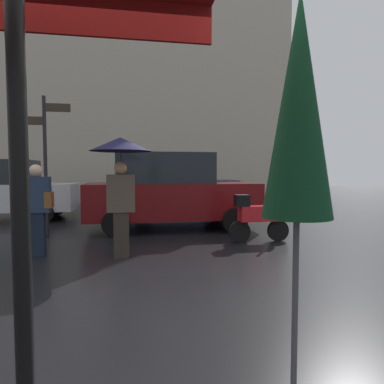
{
  "coord_description": "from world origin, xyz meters",
  "views": [
    {
      "loc": [
        0.26,
        -2.67,
        1.49
      ],
      "look_at": [
        1.73,
        5.48,
        0.99
      ],
      "focal_mm": 31.79,
      "sensor_mm": 36.0,
      "label": 1
    }
  ],
  "objects": [
    {
      "name": "ground_plane",
      "position": [
        0.0,
        0.0,
        0.0
      ],
      "size": [
        60.0,
        60.0,
        0.0
      ],
      "primitive_type": "plane",
      "color": "black"
    },
    {
      "name": "street_signpost",
      "position": [
        -1.61,
        5.39,
        1.91
      ],
      "size": [
        1.08,
        0.08,
        3.16
      ],
      "color": "black",
      "rests_on": "ground"
    },
    {
      "name": "parked_car_left",
      "position": [
        1.92,
        9.49,
        1.01
      ],
      "size": [
        4.06,
        1.86,
        2.03
      ],
      "rotation": [
        0.0,
        0.0,
        3.4
      ],
      "color": "#1E234C",
      "rests_on": "ground"
    },
    {
      "name": "pedestrian_with_bag",
      "position": [
        -1.36,
        3.65,
        0.92
      ],
      "size": [
        0.5,
        0.24,
        1.62
      ],
      "rotation": [
        0.0,
        0.0,
        4.32
      ],
      "color": "black",
      "rests_on": "ground"
    },
    {
      "name": "parked_scooter",
      "position": [
        2.88,
        4.1,
        0.55
      ],
      "size": [
        1.32,
        0.32,
        1.23
      ],
      "rotation": [
        0.0,
        0.0,
        0.37
      ],
      "color": "black",
      "rests_on": "ground"
    },
    {
      "name": "folded_patio_umbrella_near",
      "position": [
        1.19,
        -0.89,
        1.78
      ],
      "size": [
        0.42,
        0.42,
        2.5
      ],
      "color": "black",
      "rests_on": "ground"
    },
    {
      "name": "pedestrian_with_umbrella",
      "position": [
        0.09,
        3.28,
        1.65
      ],
      "size": [
        1.04,
        1.04,
        2.08
      ],
      "rotation": [
        0.0,
        0.0,
        5.16
      ],
      "color": "#2A241E",
      "rests_on": "ground"
    },
    {
      "name": "building_block",
      "position": [
        0.0,
        15.49,
        8.36
      ],
      "size": [
        17.19,
        2.39,
        16.72
      ],
      "primitive_type": "cube",
      "color": "#B2A893",
      "rests_on": "ground"
    },
    {
      "name": "parked_car_right",
      "position": [
        1.25,
        6.1,
        0.98
      ],
      "size": [
        4.32,
        2.06,
        1.96
      ],
      "rotation": [
        0.0,
        0.0,
        2.88
      ],
      "color": "#590C0F",
      "rests_on": "ground"
    }
  ]
}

